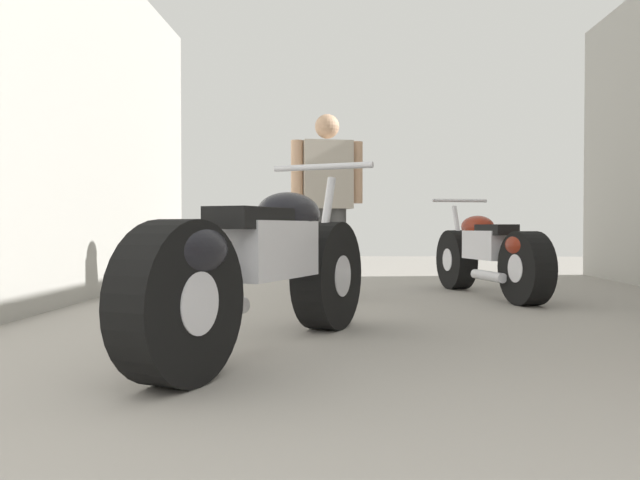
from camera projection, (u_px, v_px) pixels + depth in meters
ground_plane at (416, 325)px, 3.85m from camera, size 18.08×18.08×0.00m
garage_partition_left at (1, 82)px, 3.92m from camera, size 0.08×8.28×3.03m
motorcycle_maroon_cruiser at (264, 268)px, 2.99m from camera, size 1.00×2.00×0.97m
motorcycle_black_naked at (489, 254)px, 5.40m from camera, size 0.73×1.86×0.87m
mechanic_in_blue at (327, 194)px, 5.41m from camera, size 0.64×0.31×1.58m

